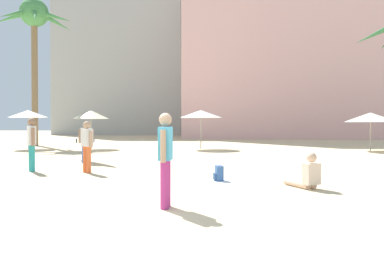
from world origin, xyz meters
name	(u,v)px	position (x,y,z in m)	size (l,w,h in m)	color
ground	(134,208)	(0.00, 0.00, 0.00)	(120.00, 120.00, 0.00)	beige
hotel_pink	(275,46)	(8.00, 32.31, 9.92)	(19.52, 10.33, 19.85)	beige
hotel_tower_gray	(124,53)	(-11.12, 41.03, 11.13)	(16.55, 8.74, 22.27)	#A8A8A3
palm_tree_far_left	(34,23)	(-10.99, 17.05, 8.46)	(5.42, 5.00, 10.16)	brown
cafe_umbrella_0	(28,114)	(-9.75, 13.93, 2.12)	(2.26, 2.26, 2.34)	gray
cafe_umbrella_1	(201,114)	(0.65, 14.38, 2.11)	(2.52, 2.52, 2.33)	gray
cafe_umbrella_2	(91,115)	(-5.97, 14.20, 2.07)	(2.11, 2.11, 2.32)	gray
cafe_umbrella_3	(371,117)	(10.17, 13.68, 1.89)	(2.79, 2.79, 2.15)	gray
beach_towel	(246,183)	(2.32, 2.83, 0.01)	(1.83, 1.00, 0.01)	white
backpack	(219,174)	(1.61, 3.09, 0.20)	(0.29, 0.33, 0.42)	#34578B
person_mid_left	(88,140)	(-3.57, 7.18, 0.90)	(2.51, 2.56, 1.64)	blue
person_mid_right	(32,142)	(-4.47, 4.59, 0.95)	(0.45, 0.54, 1.74)	teal
person_near_left	(307,176)	(3.73, 2.19, 0.31)	(0.77, 0.95, 0.88)	#D1A889
person_far_left	(87,145)	(-2.56, 4.42, 0.90)	(0.52, 0.47, 1.64)	orange
person_mid_center	(165,156)	(0.59, 0.04, 0.98)	(0.24, 0.60, 1.78)	#B7337F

